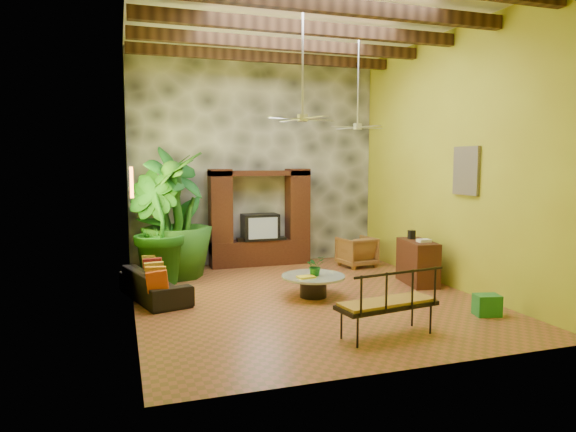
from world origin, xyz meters
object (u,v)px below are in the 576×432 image
object	(u,v)px
sofa	(155,284)
tall_plant_b	(155,227)
tall_plant_c	(176,215)
iron_bench	(390,300)
ceiling_fan_front	(303,106)
side_console	(418,262)
tall_plant_a	(176,211)
entertainment_center	(260,225)
green_bin	(487,305)
wicker_armchair	(357,252)
ceiling_fan_back	(358,117)
coffee_table	(313,283)

from	to	relation	value
sofa	tall_plant_b	distance (m)	1.53
tall_plant_c	iron_bench	world-z (taller)	tall_plant_c
ceiling_fan_front	side_console	xyz separation A→B (m)	(2.73, 0.66, -2.96)
tall_plant_a	side_console	world-z (taller)	tall_plant_a
entertainment_center	tall_plant_c	distance (m)	2.19
entertainment_center	tall_plant_a	bearing A→B (deg)	-164.50
tall_plant_b	green_bin	size ratio (longest dim) A/B	5.91
ceiling_fan_front	wicker_armchair	distance (m)	4.64
sofa	tall_plant_c	distance (m)	2.09
ceiling_fan_front	ceiling_fan_back	size ratio (longest dim) A/B	1.00
sofa	ceiling_fan_front	bearing A→B (deg)	-130.39
tall_plant_b	side_console	xyz separation A→B (m)	(5.03, -1.70, -0.71)
tall_plant_a	tall_plant_b	distance (m)	0.81
ceiling_fan_back	side_console	xyz separation A→B (m)	(0.93, -0.94, -2.96)
tall_plant_c	iron_bench	distance (m)	5.48
coffee_table	tall_plant_a	bearing A→B (deg)	129.80
wicker_armchair	green_bin	distance (m)	4.23
tall_plant_a	coffee_table	xyz separation A→B (m)	(2.18, -2.62, -1.15)
sofa	green_bin	distance (m)	5.70
ceiling_fan_back	wicker_armchair	distance (m)	3.25
ceiling_fan_back	tall_plant_b	bearing A→B (deg)	169.47
sofa	iron_bench	xyz separation A→B (m)	(2.99, -3.16, 0.27)
entertainment_center	side_console	bearing A→B (deg)	-48.63
ceiling_fan_back	coffee_table	size ratio (longest dim) A/B	1.60
ceiling_fan_front	tall_plant_a	distance (m)	4.02
tall_plant_a	green_bin	xyz separation A→B (m)	(4.42, -4.56, -1.23)
tall_plant_c	side_console	xyz separation A→B (m)	(4.57, -2.15, -0.90)
coffee_table	iron_bench	world-z (taller)	iron_bench
iron_bench	green_bin	world-z (taller)	iron_bench
wicker_armchair	side_console	bearing A→B (deg)	93.67
tall_plant_c	ceiling_fan_back	bearing A→B (deg)	-18.45
tall_plant_a	tall_plant_c	size ratio (longest dim) A/B	1.05
green_bin	ceiling_fan_back	bearing A→B (deg)	103.91
ceiling_fan_back	green_bin	size ratio (longest dim) A/B	4.78
tall_plant_b	side_console	bearing A→B (deg)	-18.64
entertainment_center	coffee_table	bearing A→B (deg)	-87.36
entertainment_center	tall_plant_a	xyz separation A→B (m)	(-2.03, -0.56, 0.44)
wicker_armchair	green_bin	xyz separation A→B (m)	(0.28, -4.21, -0.18)
iron_bench	side_console	size ratio (longest dim) A/B	1.40
tall_plant_b	sofa	bearing A→B (deg)	-95.38
side_console	iron_bench	bearing A→B (deg)	-119.79
ceiling_fan_back	green_bin	distance (m)	4.61
ceiling_fan_back	iron_bench	world-z (taller)	ceiling_fan_back
ceiling_fan_front	tall_plant_c	size ratio (longest dim) A/B	0.70
ceiling_fan_back	iron_bench	distance (m)	4.80
iron_bench	side_console	world-z (taller)	iron_bench
ceiling_fan_front	ceiling_fan_back	distance (m)	2.41
wicker_armchair	tall_plant_c	size ratio (longest dim) A/B	0.29
iron_bench	ceiling_fan_front	bearing A→B (deg)	96.83
ceiling_fan_front	tall_plant_a	xyz separation A→B (m)	(-1.83, 2.97, -2.00)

